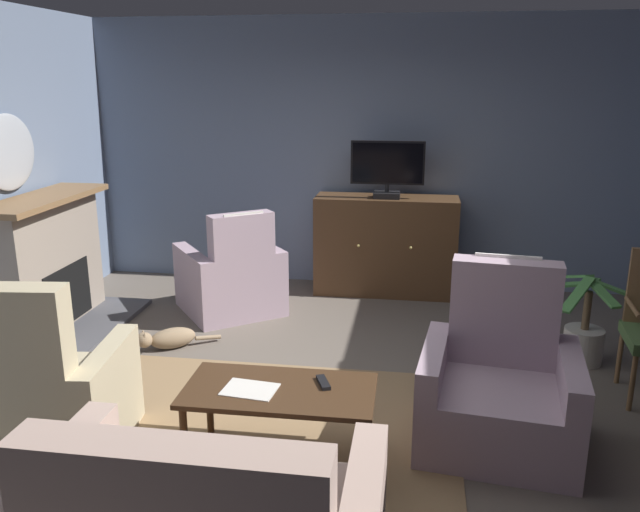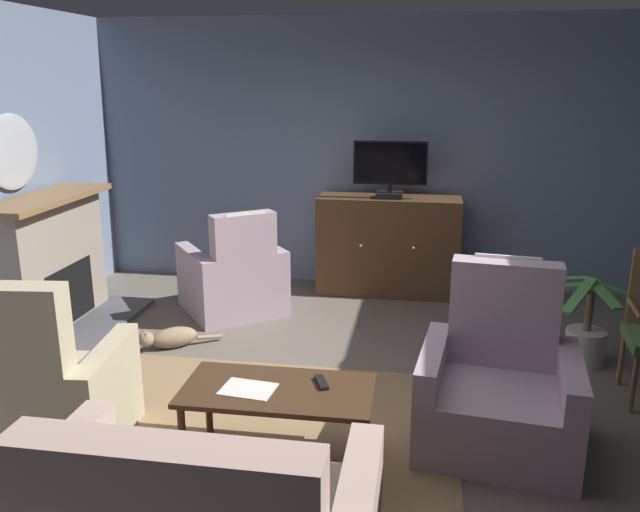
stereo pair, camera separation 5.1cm
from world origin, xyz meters
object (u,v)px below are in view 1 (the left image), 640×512
at_px(tv_cabinet, 385,248).
at_px(armchair_angled_to_table, 499,390).
at_px(fireplace, 49,267).
at_px(wall_mirror_oval, 8,152).
at_px(coffee_table, 280,397).
at_px(television, 387,168).
at_px(cat, 169,338).
at_px(tv_remote, 323,382).
at_px(armchair_facing_sofa, 232,279).
at_px(folded_newspaper, 250,389).
at_px(potted_plant_leafy_by_curtain, 583,337).
at_px(armchair_beside_cabinet, 42,399).

height_order(tv_cabinet, armchair_angled_to_table, armchair_angled_to_table).
distance_m(fireplace, wall_mirror_oval, 1.04).
bearing_deg(coffee_table, television, 82.20).
relative_size(television, cat, 1.19).
xyz_separation_m(wall_mirror_oval, tv_remote, (2.96, -1.68, -1.09)).
height_order(television, armchair_facing_sofa, television).
bearing_deg(tv_cabinet, tv_remote, -93.51).
relative_size(armchair_angled_to_table, cat, 1.80).
height_order(television, coffee_table, television).
height_order(coffee_table, folded_newspaper, folded_newspaper).
relative_size(coffee_table, armchair_angled_to_table, 0.99).
distance_m(coffee_table, potted_plant_leafy_by_curtain, 2.71).
height_order(tv_cabinet, armchair_beside_cabinet, armchair_beside_cabinet).
height_order(potted_plant_leafy_by_curtain, cat, potted_plant_leafy_by_curtain).
xyz_separation_m(armchair_angled_to_table, cat, (-2.55, 1.03, -0.25)).
relative_size(tv_remote, armchair_beside_cabinet, 0.15).
distance_m(wall_mirror_oval, armchair_beside_cabinet, 2.60).
bearing_deg(armchair_beside_cabinet, armchair_angled_to_table, 11.71).
xyz_separation_m(television, coffee_table, (-0.43, -3.16, -0.90)).
bearing_deg(cat, wall_mirror_oval, 168.38).
height_order(wall_mirror_oval, tv_remote, wall_mirror_oval).
bearing_deg(folded_newspaper, coffee_table, 21.95).
bearing_deg(wall_mirror_oval, armchair_angled_to_table, -18.38).
distance_m(wall_mirror_oval, armchair_facing_sofa, 2.23).
relative_size(folded_newspaper, armchair_angled_to_table, 0.27).
xyz_separation_m(armchair_facing_sofa, cat, (-0.28, -0.94, -0.24)).
bearing_deg(armchair_beside_cabinet, coffee_table, 4.90).
distance_m(television, coffee_table, 3.31).
bearing_deg(fireplace, potted_plant_leafy_by_curtain, -0.58).
bearing_deg(armchair_facing_sofa, potted_plant_leafy_by_curtain, -12.55).
distance_m(television, armchair_facing_sofa, 1.89).
bearing_deg(armchair_facing_sofa, armchair_angled_to_table, -40.90).
relative_size(armchair_beside_cabinet, potted_plant_leafy_by_curtain, 1.23).
distance_m(coffee_table, folded_newspaper, 0.18).
distance_m(wall_mirror_oval, folded_newspaper, 3.32).
relative_size(tv_cabinet, cat, 2.35).
xyz_separation_m(tv_remote, armchair_angled_to_table, (1.04, 0.35, -0.15)).
height_order(tv_remote, armchair_beside_cabinet, armchair_beside_cabinet).
xyz_separation_m(television, armchair_facing_sofa, (-1.42, -0.75, -1.00)).
xyz_separation_m(tv_remote, folded_newspaper, (-0.40, -0.13, -0.01)).
bearing_deg(potted_plant_leafy_by_curtain, coffee_table, -140.46).
xyz_separation_m(fireplace, potted_plant_leafy_by_curtain, (4.55, -0.05, -0.36)).
distance_m(fireplace, tv_remote, 3.19).
height_order(wall_mirror_oval, armchair_facing_sofa, wall_mirror_oval).
bearing_deg(cat, tv_cabinet, 45.73).
distance_m(wall_mirror_oval, potted_plant_leafy_by_curtain, 4.99).
xyz_separation_m(armchair_beside_cabinet, cat, (0.14, 1.59, -0.27)).
relative_size(fireplace, tv_remote, 8.89).
height_order(wall_mirror_oval, tv_cabinet, wall_mirror_oval).
bearing_deg(folded_newspaper, fireplace, 148.24).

